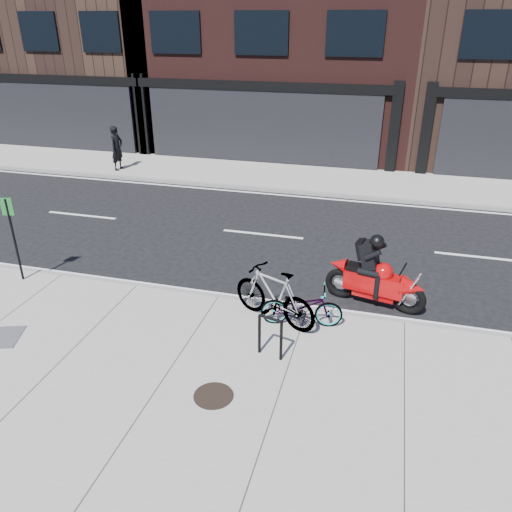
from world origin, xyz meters
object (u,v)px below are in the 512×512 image
(motorcycle, at_px, (380,278))
(utility_grate, at_px, (0,337))
(bike_rack, at_px, (270,333))
(manhole_cover, at_px, (213,396))
(sign_post, at_px, (13,232))
(bicycle_rear, at_px, (274,295))
(bicycle_front, at_px, (302,306))
(pedestrian, at_px, (117,148))

(motorcycle, xyz_separation_m, utility_grate, (-6.99, -3.34, -0.54))
(bike_rack, distance_m, manhole_cover, 1.52)
(manhole_cover, xyz_separation_m, sign_post, (-5.72, 2.66, 1.20))
(bicycle_rear, bearing_deg, utility_grate, -44.36)
(bicycle_front, relative_size, utility_grate, 2.17)
(bicycle_front, distance_m, bicycle_rear, 0.59)
(bike_rack, distance_m, utility_grate, 5.27)
(utility_grate, relative_size, sign_post, 0.37)
(manhole_cover, distance_m, sign_post, 6.42)
(bicycle_front, xyz_separation_m, motorcycle, (1.45, 1.37, 0.12))
(pedestrian, distance_m, utility_grate, 11.96)
(pedestrian, xyz_separation_m, manhole_cover, (8.26, -11.83, -0.87))
(bicycle_rear, height_order, motorcycle, motorcycle)
(bike_rack, xyz_separation_m, bicycle_front, (0.36, 1.17, -0.06))
(manhole_cover, bearing_deg, sign_post, 155.04)
(sign_post, bearing_deg, bike_rack, -24.30)
(utility_grate, bearing_deg, manhole_cover, -6.13)
(motorcycle, relative_size, sign_post, 1.09)
(manhole_cover, height_order, sign_post, sign_post)
(bicycle_front, distance_m, utility_grate, 5.90)
(pedestrian, bearing_deg, manhole_cover, -138.12)
(motorcycle, distance_m, manhole_cover, 4.58)
(pedestrian, height_order, sign_post, sign_post)
(utility_grate, bearing_deg, pedestrian, 108.12)
(bike_rack, bearing_deg, bicycle_front, 72.87)
(motorcycle, height_order, sign_post, sign_post)
(bike_rack, relative_size, bicycle_front, 0.51)
(manhole_cover, bearing_deg, bicycle_front, 67.95)
(utility_grate, bearing_deg, bicycle_rear, 21.61)
(bicycle_rear, xyz_separation_m, utility_grate, (-4.98, -1.97, -0.59))
(bike_rack, bearing_deg, utility_grate, -171.16)
(motorcycle, relative_size, manhole_cover, 3.35)
(motorcycle, bearing_deg, pedestrian, 156.16)
(bicycle_front, xyz_separation_m, manhole_cover, (-1.00, -2.46, -0.42))
(pedestrian, relative_size, sign_post, 0.86)
(bicycle_rear, distance_m, manhole_cover, 2.57)
(bicycle_rear, distance_m, motorcycle, 2.43)
(bike_rack, bearing_deg, pedestrian, 130.19)
(bike_rack, distance_m, pedestrian, 13.79)
(pedestrian, height_order, manhole_cover, pedestrian)
(utility_grate, xyz_separation_m, sign_post, (-1.17, 2.17, 1.20))
(bike_rack, height_order, bicycle_front, bicycle_front)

